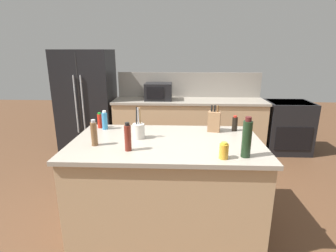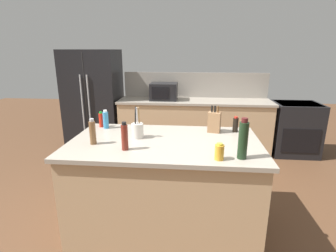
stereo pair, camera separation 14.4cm
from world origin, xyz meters
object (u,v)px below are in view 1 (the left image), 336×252
object	(u,v)px
refrigerator	(87,101)
range_oven	(287,127)
utensil_crock	(139,130)
vinegar_bottle	(128,138)
hot_sauce_bottle	(100,121)
soy_sauce_bottle	(235,124)
microwave	(158,91)
knife_block	(214,121)
honey_jar	(224,151)
pepper_grinder	(94,133)
dish_soap_bottle	(105,121)
wine_bottle	(247,138)

from	to	relation	value
refrigerator	range_oven	world-z (taller)	refrigerator
utensil_crock	vinegar_bottle	xyz separation A→B (m)	(-0.04, -0.34, 0.04)
hot_sauce_bottle	soy_sauce_bottle	size ratio (longest dim) A/B	1.04
microwave	utensil_crock	size ratio (longest dim) A/B	1.48
microwave	knife_block	xyz separation A→B (m)	(0.75, -1.86, -0.04)
refrigerator	honey_jar	world-z (taller)	refrigerator
hot_sauce_bottle	pepper_grinder	xyz separation A→B (m)	(0.12, -0.57, 0.03)
range_oven	honey_jar	distance (m)	3.10
hot_sauce_bottle	honey_jar	xyz separation A→B (m)	(1.27, -0.83, -0.02)
utensil_crock	soy_sauce_bottle	xyz separation A→B (m)	(1.02, 0.30, -0.00)
utensil_crock	knife_block	bearing A→B (deg)	19.00
microwave	dish_soap_bottle	world-z (taller)	microwave
soy_sauce_bottle	dish_soap_bottle	xyz separation A→B (m)	(-1.45, -0.00, 0.02)
honey_jar	refrigerator	bearing A→B (deg)	127.81
utensil_crock	pepper_grinder	size ratio (longest dim) A/B	1.29
range_oven	soy_sauce_bottle	size ratio (longest dim) A/B	5.38
honey_jar	knife_block	bearing A→B (deg)	89.08
refrigerator	hot_sauce_bottle	world-z (taller)	refrigerator
knife_block	soy_sauce_bottle	bearing A→B (deg)	19.83
utensil_crock	dish_soap_bottle	world-z (taller)	utensil_crock
honey_jar	vinegar_bottle	bearing A→B (deg)	170.08
microwave	soy_sauce_bottle	distance (m)	2.08
range_oven	utensil_crock	world-z (taller)	utensil_crock
utensil_crock	hot_sauce_bottle	xyz separation A→B (m)	(-0.50, 0.35, 0.00)
soy_sauce_bottle	hot_sauce_bottle	bearing A→B (deg)	178.22
knife_block	hot_sauce_bottle	distance (m)	1.29
microwave	utensil_crock	world-z (taller)	utensil_crock
knife_block	pepper_grinder	distance (m)	1.27
range_oven	microwave	bearing A→B (deg)	180.00
wine_bottle	hot_sauce_bottle	world-z (taller)	wine_bottle
microwave	vinegar_bottle	world-z (taller)	microwave
wine_bottle	vinegar_bottle	world-z (taller)	wine_bottle
pepper_grinder	utensil_crock	bearing A→B (deg)	30.30
dish_soap_bottle	utensil_crock	bearing A→B (deg)	-34.77
microwave	pepper_grinder	bearing A→B (deg)	-99.96
utensil_crock	pepper_grinder	xyz separation A→B (m)	(-0.38, -0.22, 0.03)
vinegar_bottle	honey_jar	bearing A→B (deg)	-9.92
refrigerator	honey_jar	distance (m)	3.37
dish_soap_bottle	wine_bottle	bearing A→B (deg)	-27.88
range_oven	vinegar_bottle	size ratio (longest dim) A/B	3.57
knife_block	honey_jar	bearing A→B (deg)	-77.81
microwave	utensil_crock	distance (m)	2.13
range_oven	soy_sauce_bottle	xyz separation A→B (m)	(-1.34, -1.83, 0.55)
wine_bottle	soy_sauce_bottle	distance (m)	0.74
utensil_crock	wine_bottle	size ratio (longest dim) A/B	0.93
microwave	knife_block	world-z (taller)	microwave
knife_block	utensil_crock	xyz separation A→B (m)	(-0.79, -0.27, -0.03)
range_oven	dish_soap_bottle	world-z (taller)	dish_soap_bottle
refrigerator	range_oven	distance (m)	3.68
utensil_crock	soy_sauce_bottle	size ratio (longest dim) A/B	1.87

